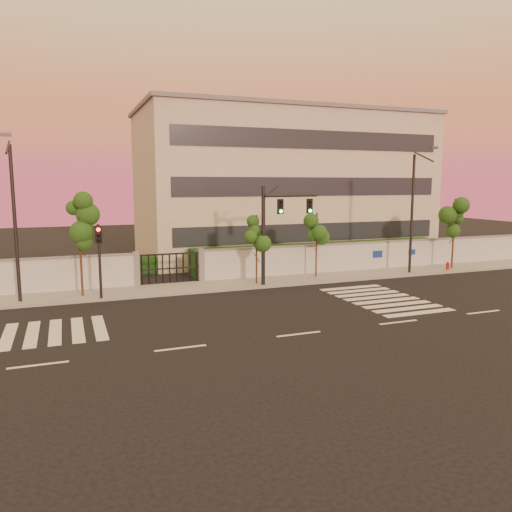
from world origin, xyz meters
The scene contains 15 objects.
ground centered at (0.00, 0.00, 0.00)m, with size 120.00×120.00×0.00m, color black.
sidewalk centered at (0.00, 10.50, 0.07)m, with size 60.00×3.00×0.15m, color gray.
perimeter_wall centered at (0.10, 12.00, 1.07)m, with size 60.00×0.36×2.20m.
hedge_row centered at (1.17, 14.74, 0.82)m, with size 41.00×4.25×1.80m.
institutional_building centered at (9.00, 21.99, 6.16)m, with size 24.40×12.40×12.25m.
road_markings centered at (-1.58, 3.76, 0.01)m, with size 57.00×7.62×0.02m.
street_tree_c centered at (-8.15, 10.21, 4.12)m, with size 1.61×1.29×5.60m.
street_tree_d centered at (1.95, 9.93, 3.21)m, with size 1.33×1.06×4.36m.
street_tree_e centered at (6.43, 10.66, 3.21)m, with size 1.32×1.05×4.37m.
street_tree_f centered at (17.21, 10.10, 3.80)m, with size 1.61×1.28×5.16m.
traffic_signal_main centered at (2.95, 9.44, 3.85)m, with size 3.84×0.77×6.09m.
traffic_signal_secondary centered at (-7.27, 9.15, 2.61)m, with size 0.32×0.32×4.12m.
streetlight_west centered at (-11.26, 9.79, 4.63)m, with size 0.51×2.06×8.56m.
streetlight_east centered at (13.20, 9.57, 4.62)m, with size 0.51×2.06×8.55m.
fire_hydrant centered at (16.43, 9.66, 0.36)m, with size 0.28×0.27×0.73m.
Camera 1 is at (-8.88, -18.13, 6.23)m, focal length 35.00 mm.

